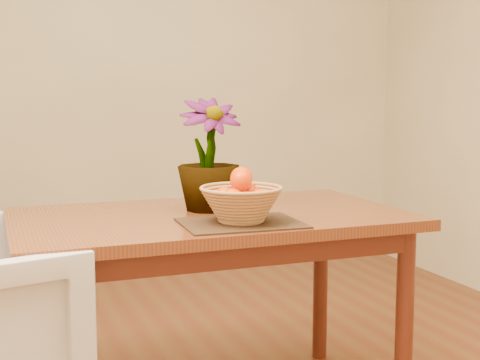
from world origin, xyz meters
name	(u,v)px	position (x,y,z in m)	size (l,w,h in m)	color
wall_back	(111,67)	(0.00, 2.25, 1.35)	(4.00, 0.02, 2.70)	#F6E9BB
table	(211,237)	(0.00, 0.30, 0.66)	(1.40, 0.80, 0.75)	brown
placemat	(241,223)	(0.03, 0.07, 0.75)	(0.39, 0.29, 0.01)	#372214
wicker_basket	(241,206)	(0.03, 0.07, 0.81)	(0.27, 0.27, 0.11)	#B7874C
orange_pile	(241,192)	(0.03, 0.07, 0.86)	(0.17, 0.16, 0.13)	#F73F04
potted_plant	(209,154)	(0.02, 0.37, 0.96)	(0.23, 0.23, 0.42)	#1F4F16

